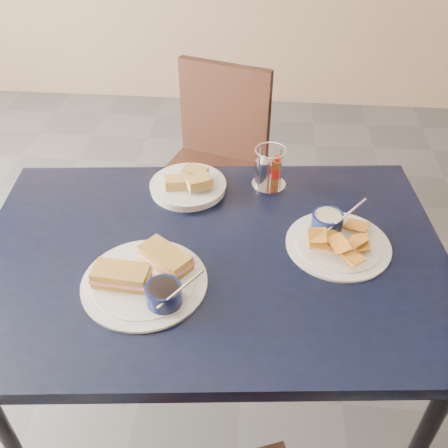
# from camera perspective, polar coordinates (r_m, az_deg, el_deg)

# --- Properties ---
(ground) EXTENTS (6.00, 6.00, 0.00)m
(ground) POSITION_cam_1_polar(r_m,az_deg,el_deg) (1.98, 1.93, -19.08)
(ground) COLOR #494A4E
(ground) RESTS_ON ground
(dining_table) EXTENTS (1.38, 0.99, 0.75)m
(dining_table) POSITION_cam_1_polar(r_m,az_deg,el_deg) (1.42, -1.35, -5.03)
(dining_table) COLOR black
(dining_table) RESTS_ON ground
(chair_far) EXTENTS (0.52, 0.51, 0.89)m
(chair_far) POSITION_cam_1_polar(r_m,az_deg,el_deg) (2.27, -1.53, 8.15)
(chair_far) COLOR black
(chair_far) RESTS_ON ground
(sandwich_plate) EXTENTS (0.33, 0.32, 0.12)m
(sandwich_plate) POSITION_cam_1_polar(r_m,az_deg,el_deg) (1.29, -8.74, -6.07)
(sandwich_plate) COLOR white
(sandwich_plate) RESTS_ON dining_table
(plantain_plate) EXTENTS (0.29, 0.29, 0.12)m
(plantain_plate) POSITION_cam_1_polar(r_m,az_deg,el_deg) (1.43, 12.57, -1.45)
(plantain_plate) COLOR white
(plantain_plate) RESTS_ON dining_table
(bread_basket) EXTENTS (0.24, 0.24, 0.07)m
(bread_basket) POSITION_cam_1_polar(r_m,az_deg,el_deg) (1.60, -4.05, 4.46)
(bread_basket) COLOR white
(bread_basket) RESTS_ON dining_table
(condiment_caddy) EXTENTS (0.11, 0.11, 0.14)m
(condiment_caddy) POSITION_cam_1_polar(r_m,az_deg,el_deg) (1.61, 5.07, 6.12)
(condiment_caddy) COLOR silver
(condiment_caddy) RESTS_ON dining_table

